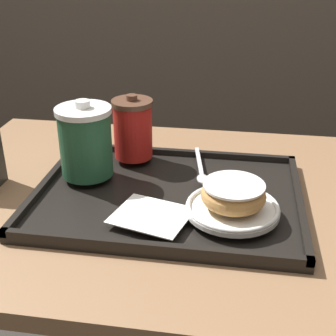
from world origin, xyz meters
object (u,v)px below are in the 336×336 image
at_px(spoon, 202,173).
at_px(donut_chocolate_glazed, 233,194).
at_px(coffee_cup_front, 86,141).
at_px(coffee_cup_rear, 133,128).

bearing_deg(spoon, donut_chocolate_glazed, 16.59).
height_order(coffee_cup_front, spoon, coffee_cup_front).
bearing_deg(coffee_cup_rear, coffee_cup_front, -126.85).
relative_size(coffee_cup_rear, spoon, 0.79).
xyz_separation_m(donut_chocolate_glazed, spoon, (-0.06, 0.12, -0.03)).
xyz_separation_m(coffee_cup_front, spoon, (0.21, 0.03, -0.06)).
relative_size(coffee_cup_rear, donut_chocolate_glazed, 1.24).
height_order(coffee_cup_front, coffee_cup_rear, coffee_cup_front).
height_order(coffee_cup_front, donut_chocolate_glazed, coffee_cup_front).
bearing_deg(coffee_cup_front, donut_chocolate_glazed, -19.32).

